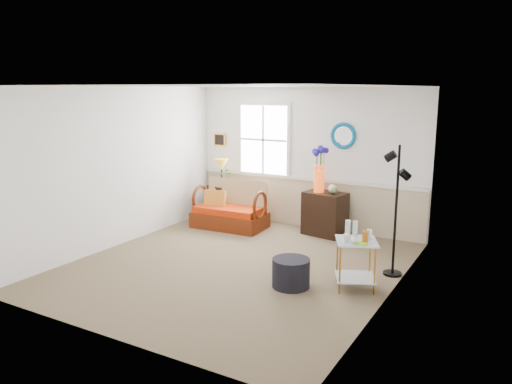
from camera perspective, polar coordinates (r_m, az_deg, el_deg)
The scene contains 19 objects.
floor at distance 7.45m, azimuth -2.30°, elevation -8.41°, with size 4.50×5.00×0.01m, color brown.
ceiling at distance 7.00m, azimuth -2.47°, elevation 12.01°, with size 4.50×5.00×0.01m, color white.
walls at distance 7.11m, azimuth -2.38°, elevation 1.48°, with size 4.51×5.01×2.60m.
wainscot at distance 9.43m, azimuth 5.68°, elevation -1.28°, with size 4.46×0.02×0.90m, color tan.
chair_rail at distance 9.33m, azimuth 5.71°, elevation 1.52°, with size 4.46×0.04×0.06m, color silver.
window at distance 9.63m, azimuth 0.88°, elevation 5.98°, with size 1.14×0.06×1.44m, color white, non-canonical shape.
picture at distance 10.17m, azimuth -4.16°, elevation 5.98°, with size 0.28×0.03×0.28m, color gold.
mirror at distance 8.97m, azimuth 9.96°, elevation 6.35°, with size 0.47×0.47×0.07m, color #0671A5.
loveseat at distance 9.34m, azimuth -3.03°, elevation -1.46°, with size 1.34×0.76×0.87m, color #5D1E06, non-canonical shape.
throw_pillow at distance 9.40m, azimuth -4.71°, elevation -1.05°, with size 0.41×0.10×0.41m, color #C64E12, non-canonical shape.
lamp_stand at distance 9.97m, azimuth -4.04°, elevation -1.17°, with size 0.39×0.39×0.69m, color black, non-canonical shape.
table_lamp at distance 9.85m, azimuth -3.96°, elevation 2.28°, with size 0.29×0.29×0.53m, color gold, non-canonical shape.
potted_plant at distance 9.77m, azimuth -3.42°, elevation 1.48°, with size 0.33×0.36×0.28m, color #496C30.
cabinet at distance 8.94m, azimuth 7.88°, elevation -2.48°, with size 0.72×0.46×0.77m, color black, non-canonical shape.
flower_vase at distance 8.82m, azimuth 7.26°, elevation 2.55°, with size 0.23×0.23×0.80m, color #D94414, non-canonical shape.
side_table at distance 6.68m, azimuth 11.30°, elevation -8.11°, with size 0.51×0.51×0.65m, color #A9701F, non-canonical shape.
tabletop_items at distance 6.54m, azimuth 11.52°, elevation -4.45°, with size 0.40×0.40×0.24m, color silver, non-canonical shape.
floor_lamp at distance 7.10m, azimuth 15.70°, elevation -2.14°, with size 0.26×0.26×1.83m, color black, non-canonical shape.
ottoman at distance 6.65m, azimuth 4.02°, elevation -9.20°, with size 0.50×0.50×0.38m, color black.
Camera 1 is at (3.72, -5.93, 2.57)m, focal length 35.00 mm.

